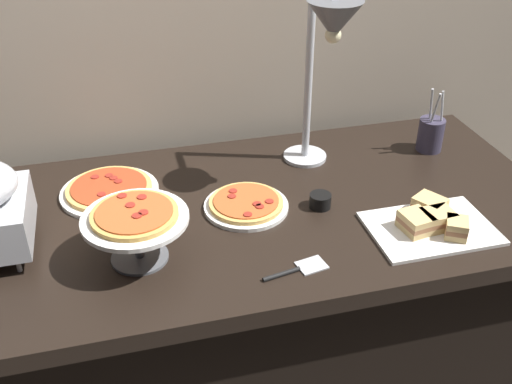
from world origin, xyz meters
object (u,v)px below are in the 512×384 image
(heat_lamp, at_px, (328,40))
(pizza_plate_front, at_px, (246,205))
(pizza_plate_center, at_px, (109,190))
(sandwich_platter, at_px, (431,222))
(sauce_cup_near, at_px, (320,200))
(serving_spatula, at_px, (297,270))
(utensil_holder, at_px, (431,134))
(pizza_plate_raised_stand, at_px, (135,221))

(heat_lamp, height_order, pizza_plate_front, heat_lamp)
(heat_lamp, relative_size, pizza_plate_center, 1.95)
(sandwich_platter, relative_size, sauce_cup_near, 5.37)
(heat_lamp, distance_m, serving_spatula, 0.63)
(pizza_plate_front, bearing_deg, sauce_cup_near, -11.97)
(pizza_plate_front, xyz_separation_m, sandwich_platter, (0.46, -0.22, 0.01))
(sandwich_platter, relative_size, utensil_holder, 1.51)
(serving_spatula, bearing_deg, pizza_plate_raised_stand, 158.46)
(serving_spatula, bearing_deg, pizza_plate_front, 100.58)
(pizza_plate_front, relative_size, pizza_plate_raised_stand, 0.92)
(pizza_plate_raised_stand, xyz_separation_m, utensil_holder, (0.99, 0.35, -0.06))
(pizza_plate_center, bearing_deg, serving_spatula, -48.12)
(heat_lamp, height_order, sauce_cup_near, heat_lamp)
(pizza_plate_center, bearing_deg, pizza_plate_front, -25.68)
(pizza_plate_raised_stand, bearing_deg, sandwich_platter, -5.23)
(sauce_cup_near, distance_m, utensil_holder, 0.53)
(sandwich_platter, bearing_deg, serving_spatula, -169.38)
(utensil_holder, bearing_deg, pizza_plate_raised_stand, -160.75)
(pizza_plate_center, bearing_deg, sauce_cup_near, -21.06)
(pizza_plate_raised_stand, bearing_deg, pizza_plate_center, 99.89)
(heat_lamp, xyz_separation_m, pizza_plate_raised_stand, (-0.57, -0.26, -0.32))
(sandwich_platter, bearing_deg, sauce_cup_near, 144.62)
(pizza_plate_front, distance_m, utensil_holder, 0.70)
(pizza_plate_center, bearing_deg, sandwich_platter, -25.82)
(pizza_plate_front, height_order, serving_spatula, pizza_plate_front)
(pizza_plate_center, relative_size, pizza_plate_raised_stand, 1.10)
(pizza_plate_center, height_order, serving_spatula, pizza_plate_center)
(heat_lamp, distance_m, sandwich_platter, 0.57)
(utensil_holder, bearing_deg, sandwich_platter, -117.51)
(pizza_plate_front, distance_m, sandwich_platter, 0.51)
(utensil_holder, bearing_deg, serving_spatula, -141.55)
(pizza_plate_center, bearing_deg, heat_lamp, -6.85)
(sauce_cup_near, relative_size, utensil_holder, 0.28)
(heat_lamp, relative_size, serving_spatula, 3.24)
(pizza_plate_raised_stand, height_order, serving_spatula, pizza_plate_raised_stand)
(pizza_plate_center, bearing_deg, pizza_plate_raised_stand, -80.11)
(heat_lamp, height_order, pizza_plate_center, heat_lamp)
(pizza_plate_front, xyz_separation_m, utensil_holder, (0.68, 0.19, 0.05))
(sandwich_platter, distance_m, serving_spatula, 0.41)
(utensil_holder, xyz_separation_m, serving_spatula, (-0.62, -0.49, -0.06))
(pizza_plate_center, xyz_separation_m, serving_spatula, (0.43, -0.48, -0.01))
(pizza_plate_front, xyz_separation_m, sauce_cup_near, (0.21, -0.04, 0.01))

